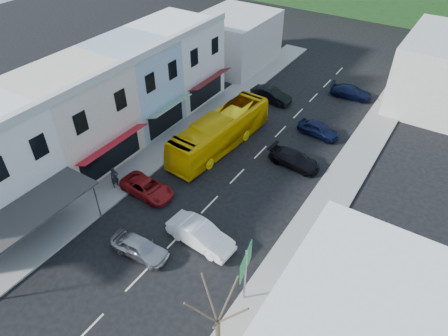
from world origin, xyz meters
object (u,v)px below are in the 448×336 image
(car_red, at_px, (147,187))
(street_tree, at_px, (218,322))
(bus, at_px, (220,132))
(pedestrian_left, at_px, (115,178))
(direction_sign, at_px, (245,276))
(car_white, at_px, (200,236))
(car_silver, at_px, (140,247))
(traffic_signal, at_px, (391,70))

(car_red, height_order, street_tree, street_tree)
(bus, height_order, pedestrian_left, bus)
(direction_sign, bearing_deg, street_tree, -92.01)
(car_red, distance_m, direction_sign, 11.89)
(car_white, bearing_deg, car_red, 77.83)
(car_silver, height_order, pedestrian_left, pedestrian_left)
(car_red, bearing_deg, traffic_signal, -19.37)
(car_silver, relative_size, pedestrian_left, 2.59)
(bus, distance_m, car_red, 8.54)
(bus, distance_m, pedestrian_left, 9.98)
(car_red, distance_m, pedestrian_left, 2.71)
(pedestrian_left, distance_m, traffic_signal, 31.35)
(car_white, xyz_separation_m, pedestrian_left, (-8.96, 1.04, 0.30))
(bus, xyz_separation_m, direction_sign, (9.83, -12.41, 0.64))
(direction_sign, height_order, street_tree, street_tree)
(bus, distance_m, car_white, 11.48)
(car_silver, distance_m, traffic_signal, 33.11)
(car_silver, bearing_deg, traffic_signal, -16.75)
(bus, height_order, traffic_signal, traffic_signal)
(car_red, relative_size, direction_sign, 1.05)
(car_red, relative_size, street_tree, 0.66)
(car_white, relative_size, direction_sign, 1.00)
(car_silver, height_order, direction_sign, direction_sign)
(car_red, xyz_separation_m, traffic_signal, (10.95, 27.44, 1.82))
(bus, relative_size, car_red, 2.52)
(car_red, height_order, pedestrian_left, pedestrian_left)
(car_white, xyz_separation_m, car_red, (-6.39, 1.84, 0.00))
(car_silver, bearing_deg, bus, 6.13)
(street_tree, bearing_deg, pedestrian_left, 153.96)
(car_red, bearing_deg, direction_sign, -107.47)
(car_silver, bearing_deg, street_tree, -114.14)
(direction_sign, bearing_deg, car_red, 148.05)
(car_red, bearing_deg, car_white, -103.67)
(bus, bearing_deg, street_tree, -52.61)
(car_red, xyz_separation_m, street_tree, (11.77, -7.81, 2.77))
(street_tree, height_order, traffic_signal, street_tree)
(bus, height_order, car_silver, bus)
(car_silver, distance_m, pedestrian_left, 7.36)
(car_silver, bearing_deg, pedestrian_left, 53.16)
(bus, xyz_separation_m, traffic_signal, (9.68, 19.04, 0.97))
(pedestrian_left, bearing_deg, bus, -5.17)
(pedestrian_left, distance_m, direction_sign, 14.09)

